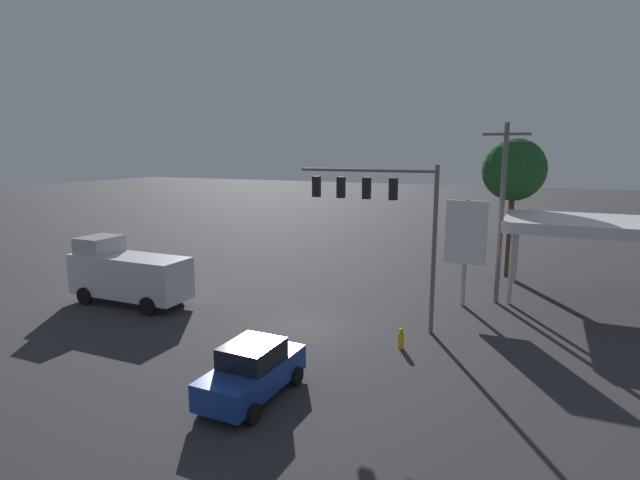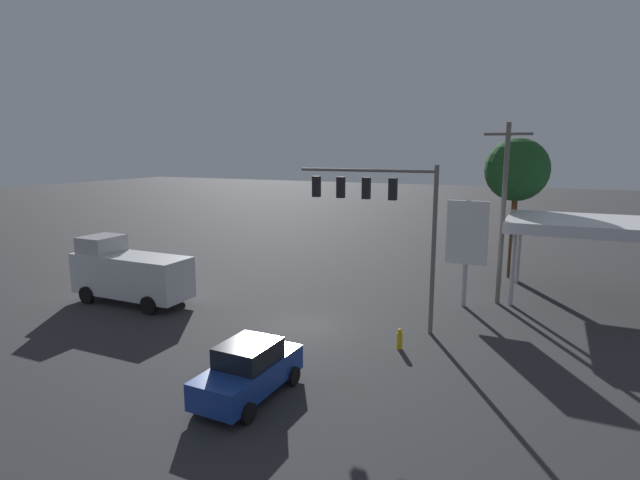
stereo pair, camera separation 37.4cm
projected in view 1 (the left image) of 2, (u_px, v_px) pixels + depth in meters
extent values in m
plane|color=#2D2D30|center=(303.00, 327.00, 23.67)|extent=(200.00, 200.00, 0.00)
cylinder|color=slate|center=(434.00, 251.00, 22.29)|extent=(0.20, 0.20, 7.67)
cylinder|color=slate|center=(366.00, 170.00, 22.96)|extent=(6.54, 0.14, 0.14)
cube|color=black|center=(393.00, 189.00, 22.58)|extent=(0.36, 0.28, 1.00)
sphere|color=#FF4141|center=(395.00, 182.00, 22.69)|extent=(0.22, 0.22, 0.22)
sphere|color=#392305|center=(394.00, 189.00, 22.75)|extent=(0.22, 0.22, 0.22)
sphere|color=black|center=(394.00, 195.00, 22.80)|extent=(0.22, 0.22, 0.22)
cube|color=black|center=(367.00, 188.00, 23.09)|extent=(0.36, 0.28, 1.00)
sphere|color=#FF4141|center=(368.00, 181.00, 23.20)|extent=(0.22, 0.22, 0.22)
sphere|color=#392305|center=(368.00, 188.00, 23.26)|extent=(0.22, 0.22, 0.22)
sphere|color=black|center=(368.00, 194.00, 23.31)|extent=(0.22, 0.22, 0.22)
cube|color=black|center=(341.00, 187.00, 23.60)|extent=(0.36, 0.28, 1.00)
sphere|color=#FF4141|center=(342.00, 181.00, 23.71)|extent=(0.22, 0.22, 0.22)
sphere|color=#392305|center=(342.00, 187.00, 23.77)|extent=(0.22, 0.22, 0.22)
sphere|color=black|center=(342.00, 193.00, 23.82)|extent=(0.22, 0.22, 0.22)
cube|color=black|center=(317.00, 187.00, 24.11)|extent=(0.36, 0.28, 1.00)
sphere|color=#FF4141|center=(318.00, 180.00, 24.22)|extent=(0.22, 0.22, 0.22)
sphere|color=#392305|center=(318.00, 186.00, 24.28)|extent=(0.22, 0.22, 0.22)
sphere|color=black|center=(318.00, 192.00, 24.33)|extent=(0.22, 0.22, 0.22)
cylinder|color=slate|center=(501.00, 215.00, 26.68)|extent=(0.26, 0.26, 9.70)
cube|color=slate|center=(507.00, 134.00, 25.92)|extent=(2.40, 0.14, 0.14)
cube|color=silver|center=(614.00, 226.00, 26.79)|extent=(11.00, 6.22, 0.60)
cube|color=red|center=(607.00, 219.00, 29.61)|extent=(11.00, 0.06, 0.36)
cylinder|color=#B7B7BC|center=(516.00, 251.00, 31.42)|extent=(0.24, 0.24, 3.96)
cylinder|color=#B7B7BC|center=(511.00, 269.00, 26.90)|extent=(0.24, 0.24, 3.96)
cylinder|color=#B7B7BC|center=(465.00, 254.00, 26.50)|extent=(0.24, 0.24, 5.69)
cube|color=white|center=(466.00, 232.00, 26.29)|extent=(2.13, 0.24, 3.36)
cube|color=black|center=(466.00, 232.00, 26.41)|extent=(1.49, 0.04, 1.17)
cube|color=silver|center=(130.00, 276.00, 27.01)|extent=(6.80, 2.30, 2.20)
cube|color=#BABABC|center=(99.00, 245.00, 27.57)|extent=(1.80, 2.12, 0.90)
cylinder|color=black|center=(84.00, 296.00, 27.04)|extent=(0.96, 0.22, 0.96)
cylinder|color=black|center=(118.00, 285.00, 29.14)|extent=(0.96, 0.22, 0.96)
cylinder|color=black|center=(148.00, 306.00, 25.27)|extent=(0.96, 0.22, 0.96)
cylinder|color=black|center=(178.00, 294.00, 27.37)|extent=(0.96, 0.22, 0.96)
cube|color=navy|center=(253.00, 375.00, 16.86)|extent=(1.90, 4.44, 0.90)
cube|color=black|center=(252.00, 353.00, 16.72)|extent=(1.70, 2.04, 0.70)
cylinder|color=black|center=(253.00, 414.00, 15.29)|extent=(0.24, 0.67, 0.66)
cylinder|color=black|center=(205.00, 401.00, 16.06)|extent=(0.24, 0.67, 0.66)
cylinder|color=black|center=(297.00, 376.00, 17.83)|extent=(0.24, 0.67, 0.66)
cylinder|color=black|center=(253.00, 367.00, 18.60)|extent=(0.24, 0.67, 0.66)
cylinder|color=#4C331E|center=(509.00, 235.00, 32.60)|extent=(0.36, 0.36, 5.65)
sphere|color=#19471E|center=(514.00, 170.00, 31.84)|extent=(4.00, 4.00, 4.00)
cylinder|color=gold|center=(401.00, 340.00, 21.12)|extent=(0.24, 0.24, 0.70)
sphere|color=gold|center=(401.00, 331.00, 21.04)|extent=(0.22, 0.22, 0.22)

